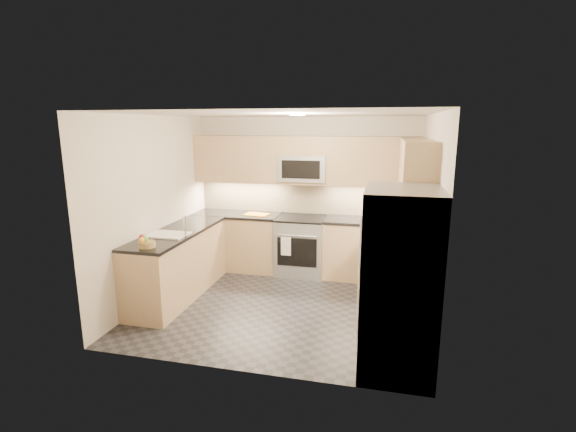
% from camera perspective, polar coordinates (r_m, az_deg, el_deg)
% --- Properties ---
extents(floor, '(3.60, 3.20, 0.00)m').
position_cam_1_polar(floor, '(5.74, -0.82, -12.03)').
color(floor, black).
rests_on(floor, ground).
extents(ceiling, '(3.60, 3.20, 0.02)m').
position_cam_1_polar(ceiling, '(5.23, -0.91, 13.79)').
color(ceiling, beige).
rests_on(ceiling, wall_back).
extents(wall_back, '(3.60, 0.02, 2.50)m').
position_cam_1_polar(wall_back, '(6.88, 2.39, 2.97)').
color(wall_back, beige).
rests_on(wall_back, floor).
extents(wall_front, '(3.60, 0.02, 2.50)m').
position_cam_1_polar(wall_front, '(3.86, -6.67, -4.54)').
color(wall_front, beige).
rests_on(wall_front, floor).
extents(wall_left, '(0.02, 3.20, 2.50)m').
position_cam_1_polar(wall_left, '(6.03, -17.68, 1.07)').
color(wall_left, beige).
rests_on(wall_left, floor).
extents(wall_right, '(0.02, 3.20, 2.50)m').
position_cam_1_polar(wall_right, '(5.22, 18.69, -0.68)').
color(wall_right, beige).
rests_on(wall_right, floor).
extents(base_cab_back_left, '(1.42, 0.60, 0.90)m').
position_cam_1_polar(base_cab_back_left, '(7.06, -6.87, -3.53)').
color(base_cab_back_left, tan).
rests_on(base_cab_back_left, floor).
extents(base_cab_back_right, '(1.42, 0.60, 0.90)m').
position_cam_1_polar(base_cab_back_right, '(6.65, 11.12, -4.66)').
color(base_cab_back_right, tan).
rests_on(base_cab_back_right, floor).
extents(base_cab_right, '(0.60, 1.70, 0.90)m').
position_cam_1_polar(base_cab_right, '(5.56, 14.88, -8.25)').
color(base_cab_right, tan).
rests_on(base_cab_right, floor).
extents(base_cab_peninsula, '(0.60, 2.00, 0.90)m').
position_cam_1_polar(base_cab_peninsula, '(6.09, -14.75, -6.44)').
color(base_cab_peninsula, tan).
rests_on(base_cab_peninsula, floor).
extents(countertop_back_left, '(1.42, 0.63, 0.04)m').
position_cam_1_polar(countertop_back_left, '(6.95, -6.97, 0.20)').
color(countertop_back_left, black).
rests_on(countertop_back_left, base_cab_back_left).
extents(countertop_back_right, '(1.42, 0.63, 0.04)m').
position_cam_1_polar(countertop_back_right, '(6.53, 11.29, -0.71)').
color(countertop_back_right, black).
rests_on(countertop_back_right, base_cab_back_right).
extents(countertop_right, '(0.63, 1.70, 0.04)m').
position_cam_1_polar(countertop_right, '(5.42, 15.16, -3.59)').
color(countertop_right, black).
rests_on(countertop_right, base_cab_right).
extents(countertop_peninsula, '(0.63, 2.00, 0.04)m').
position_cam_1_polar(countertop_peninsula, '(5.96, -14.99, -2.16)').
color(countertop_peninsula, black).
rests_on(countertop_peninsula, base_cab_peninsula).
extents(upper_cab_back, '(3.60, 0.35, 0.75)m').
position_cam_1_polar(upper_cab_back, '(6.64, 2.15, 7.63)').
color(upper_cab_back, tan).
rests_on(upper_cab_back, wall_back).
extents(upper_cab_right, '(0.35, 1.95, 0.75)m').
position_cam_1_polar(upper_cab_right, '(5.38, 16.99, 6.02)').
color(upper_cab_right, tan).
rests_on(upper_cab_right, wall_right).
extents(backsplash_back, '(3.60, 0.01, 0.51)m').
position_cam_1_polar(backsplash_back, '(6.89, 2.38, 2.51)').
color(backsplash_back, '#C1AE8C').
rests_on(backsplash_back, wall_back).
extents(backsplash_right, '(0.01, 2.30, 0.51)m').
position_cam_1_polar(backsplash_right, '(5.67, 18.21, -0.23)').
color(backsplash_right, '#C1AE8C').
rests_on(backsplash_right, wall_right).
extents(gas_range, '(0.76, 0.65, 0.91)m').
position_cam_1_polar(gas_range, '(6.75, 1.81, -4.15)').
color(gas_range, '#93979A').
rests_on(gas_range, floor).
extents(range_cooktop, '(0.76, 0.65, 0.03)m').
position_cam_1_polar(range_cooktop, '(6.63, 1.83, -0.33)').
color(range_cooktop, black).
rests_on(range_cooktop, gas_range).
extents(oven_door_glass, '(0.62, 0.02, 0.45)m').
position_cam_1_polar(oven_door_glass, '(6.44, 1.22, -5.00)').
color(oven_door_glass, black).
rests_on(oven_door_glass, gas_range).
extents(oven_handle, '(0.60, 0.02, 0.02)m').
position_cam_1_polar(oven_handle, '(6.35, 1.19, -2.72)').
color(oven_handle, '#B2B5BA').
rests_on(oven_handle, gas_range).
extents(microwave, '(0.76, 0.40, 0.40)m').
position_cam_1_polar(microwave, '(6.63, 2.10, 6.54)').
color(microwave, '#A0A3A8').
rests_on(microwave, upper_cab_back).
extents(microwave_door, '(0.60, 0.01, 0.28)m').
position_cam_1_polar(microwave_door, '(6.43, 1.74, 6.36)').
color(microwave_door, black).
rests_on(microwave_door, microwave).
extents(refrigerator, '(0.70, 0.90, 1.80)m').
position_cam_1_polar(refrigerator, '(4.19, 14.94, -8.59)').
color(refrigerator, '#919498').
rests_on(refrigerator, floor).
extents(fridge_handle_left, '(0.02, 0.02, 1.20)m').
position_cam_1_polar(fridge_handle_left, '(4.00, 9.69, -8.56)').
color(fridge_handle_left, '#B2B5BA').
rests_on(fridge_handle_left, refrigerator).
extents(fridge_handle_right, '(0.02, 0.02, 1.20)m').
position_cam_1_polar(fridge_handle_right, '(4.34, 10.00, -6.89)').
color(fridge_handle_right, '#B2B5BA').
rests_on(fridge_handle_right, refrigerator).
extents(sink_basin, '(0.52, 0.38, 0.16)m').
position_cam_1_polar(sink_basin, '(5.76, -16.14, -3.14)').
color(sink_basin, white).
rests_on(sink_basin, base_cab_peninsula).
extents(faucet, '(0.03, 0.03, 0.28)m').
position_cam_1_polar(faucet, '(5.59, -13.93, -1.35)').
color(faucet, silver).
rests_on(faucet, countertop_peninsula).
extents(utensil_bowl, '(0.36, 0.36, 0.17)m').
position_cam_1_polar(utensil_bowl, '(6.46, 15.82, -0.17)').
color(utensil_bowl, '#53BD51').
rests_on(utensil_bowl, countertop_back_right).
extents(cutting_board, '(0.40, 0.30, 0.01)m').
position_cam_1_polar(cutting_board, '(6.80, -4.32, 0.22)').
color(cutting_board, '#C77A12').
rests_on(cutting_board, countertop_back_left).
extents(fruit_basket, '(0.21, 0.21, 0.07)m').
position_cam_1_polar(fruit_basket, '(5.25, -18.69, -3.69)').
color(fruit_basket, '#A1884B').
rests_on(fruit_basket, countertop_peninsula).
extents(fruit_apple, '(0.07, 0.07, 0.07)m').
position_cam_1_polar(fruit_apple, '(5.28, -19.34, -2.77)').
color(fruit_apple, '#A2122A').
rests_on(fruit_apple, fruit_basket).
extents(fruit_pear, '(0.07, 0.07, 0.07)m').
position_cam_1_polar(fruit_pear, '(5.22, -18.95, -2.90)').
color(fruit_pear, '#6BBC50').
rests_on(fruit_pear, fruit_basket).
extents(dish_towel_check, '(0.16, 0.02, 0.29)m').
position_cam_1_polar(dish_towel_check, '(6.41, -0.29, -4.15)').
color(dish_towel_check, white).
rests_on(dish_towel_check, oven_handle).
extents(fruit_orange, '(0.07, 0.07, 0.07)m').
position_cam_1_polar(fruit_orange, '(5.16, -19.39, -3.13)').
color(fruit_orange, orange).
rests_on(fruit_orange, fruit_basket).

